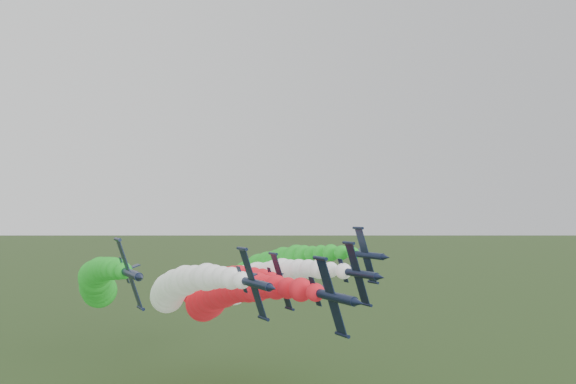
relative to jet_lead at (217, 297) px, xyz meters
name	(u,v)px	position (x,y,z in m)	size (l,w,h in m)	color
jet_lead	(217,297)	(0.00, 0.00, 0.00)	(15.33, 78.51, 20.87)	#101932
jet_inner_left	(175,289)	(-5.33, 10.96, 0.77)	(15.31, 78.49, 20.85)	#101932
jet_inner_right	(249,282)	(13.35, 12.49, 0.89)	(15.27, 78.45, 20.82)	#101932
jet_outer_left	(98,282)	(-19.93, 20.49, 2.02)	(15.48, 78.65, 21.02)	#101932
jet_outer_right	(261,270)	(22.32, 23.48, 2.34)	(15.80, 78.97, 21.34)	#101932
jet_trail	(205,286)	(7.99, 27.02, -1.48)	(15.02, 78.19, 20.56)	#101932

